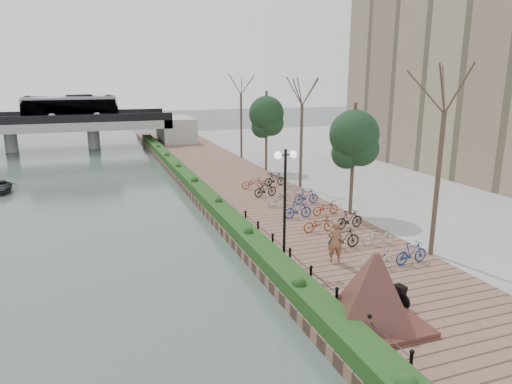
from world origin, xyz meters
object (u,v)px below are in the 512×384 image
pedestrian (335,242)px  granite_monument (375,289)px  motorcycle (391,290)px  lamppost (285,181)px

pedestrian → granite_monument: bearing=93.2°
pedestrian → motorcycle: bearing=109.4°
motorcycle → lamppost: bearing=103.9°
motorcycle → pedestrian: size_ratio=0.79×
granite_monument → pedestrian: (1.37, 5.00, -0.30)m
lamppost → motorcycle: size_ratio=3.36×
motorcycle → granite_monument: bearing=-152.7°
granite_monument → lamppost: size_ratio=0.85×
motorcycle → pedestrian: bearing=82.2°
granite_monument → lamppost: (-0.62, 5.97, 2.33)m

